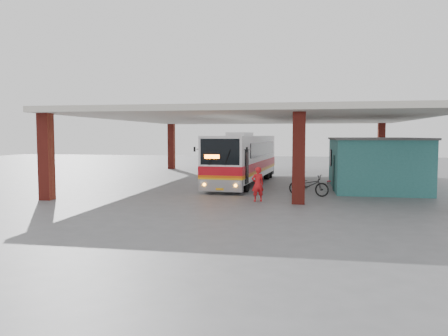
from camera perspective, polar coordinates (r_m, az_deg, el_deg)
name	(u,v)px	position (r m, az deg, el deg)	size (l,w,h in m)	color
ground	(244,194)	(24.32, 2.67, -3.39)	(90.00, 90.00, 0.00)	#515154
brick_columns	(276,152)	(28.96, 6.83, 2.13)	(20.10, 21.60, 4.35)	maroon
canopy_roof	(264,117)	(30.54, 5.30, 6.61)	(21.00, 23.00, 0.30)	beige
shop_building	(374,163)	(28.25, 19.06, 0.63)	(5.20, 8.20, 3.11)	#2C6E6B
coach_bus	(243,158)	(29.16, 2.52, 1.25)	(3.40, 11.96, 3.44)	white
motorcycle	(309,185)	(23.84, 11.00, -2.21)	(0.77, 2.21, 1.16)	black
pedestrian	(258,184)	(21.48, 4.42, -2.12)	(0.62, 0.41, 1.70)	red
red_chair	(332,179)	(29.87, 13.91, -1.44)	(0.48, 0.48, 0.72)	red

